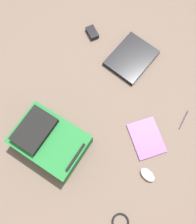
# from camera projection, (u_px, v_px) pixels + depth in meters

# --- Properties ---
(ground_plane) EXTENTS (4.03, 4.03, 0.00)m
(ground_plane) POSITION_uv_depth(u_px,v_px,m) (95.00, 107.00, 1.75)
(ground_plane) COLOR brown
(backpack) EXTENTS (0.36, 0.47, 0.18)m
(backpack) POSITION_uv_depth(u_px,v_px,m) (49.00, 140.00, 1.60)
(backpack) COLOR #1E662D
(backpack) RESTS_ON ground_plane
(laptop) EXTENTS (0.35, 0.28, 0.03)m
(laptop) POSITION_uv_depth(u_px,v_px,m) (131.00, 58.00, 1.85)
(laptop) COLOR black
(laptop) RESTS_ON ground_plane
(book_comic) EXTENTS (0.30, 0.32, 0.01)m
(book_comic) POSITION_uv_depth(u_px,v_px,m) (146.00, 138.00, 1.68)
(book_comic) COLOR silver
(book_comic) RESTS_ON ground_plane
(computer_mouse) EXTENTS (0.07, 0.11, 0.04)m
(computer_mouse) POSITION_uv_depth(u_px,v_px,m) (148.00, 175.00, 1.59)
(computer_mouse) COLOR silver
(computer_mouse) RESTS_ON ground_plane
(cable_coil) EXTENTS (0.11, 0.11, 0.01)m
(cable_coil) POSITION_uv_depth(u_px,v_px,m) (120.00, 222.00, 1.52)
(cable_coil) COLOR black
(cable_coil) RESTS_ON ground_plane
(power_brick) EXTENTS (0.11, 0.13, 0.03)m
(power_brick) POSITION_uv_depth(u_px,v_px,m) (92.00, 33.00, 1.92)
(power_brick) COLOR black
(power_brick) RESTS_ON ground_plane
(pen_black) EXTENTS (0.15, 0.03, 0.01)m
(pen_black) POSITION_uv_depth(u_px,v_px,m) (184.00, 120.00, 1.72)
(pen_black) COLOR black
(pen_black) RESTS_ON ground_plane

